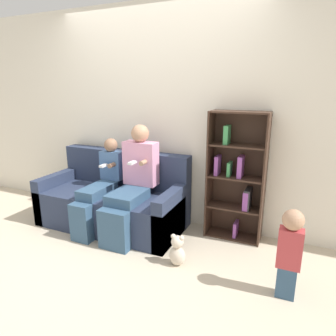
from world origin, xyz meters
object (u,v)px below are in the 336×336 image
(adult_seated, at_px, (132,181))
(toddler_standing, at_px, (290,250))
(child_seated, at_px, (99,187))
(bookshelf, at_px, (237,177))
(couch, at_px, (114,201))
(teddy_bear, at_px, (177,251))

(adult_seated, distance_m, toddler_standing, 1.72)
(child_seated, relative_size, toddler_standing, 1.39)
(bookshelf, bearing_deg, toddler_standing, -55.08)
(couch, height_order, adult_seated, adult_seated)
(toddler_standing, bearing_deg, couch, 164.41)
(child_seated, xyz_separation_m, bookshelf, (1.47, 0.47, 0.17))
(child_seated, height_order, toddler_standing, child_seated)
(toddler_standing, xyz_separation_m, bookshelf, (-0.59, 0.85, 0.27))
(adult_seated, bearing_deg, couch, 160.20)
(adult_seated, distance_m, teddy_bear, 0.93)
(toddler_standing, xyz_separation_m, teddy_bear, (-0.95, 0.04, -0.27))
(couch, bearing_deg, teddy_bear, -26.20)
(child_seated, bearing_deg, bookshelf, 17.60)
(toddler_standing, distance_m, teddy_bear, 0.99)
(adult_seated, distance_m, bookshelf, 1.14)
(teddy_bear, bearing_deg, adult_seated, 150.93)
(teddy_bear, bearing_deg, child_seated, 163.14)
(adult_seated, height_order, bookshelf, bookshelf)
(child_seated, bearing_deg, toddler_standing, -10.49)
(adult_seated, height_order, child_seated, adult_seated)
(child_seated, xyz_separation_m, teddy_bear, (1.12, -0.34, -0.37))
(couch, relative_size, adult_seated, 1.40)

